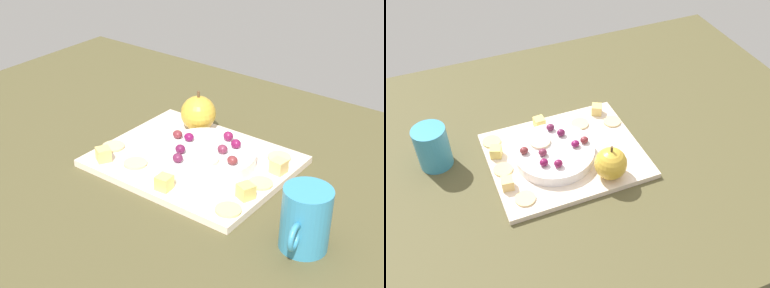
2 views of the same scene
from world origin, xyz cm
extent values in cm
cube|color=brown|center=(0.00, 0.00, 2.32)|extent=(138.03, 88.55, 4.65)
cube|color=beige|center=(-3.51, 2.78, 5.28)|extent=(32.55, 26.53, 1.26)
cylinder|color=white|center=(-0.96, 3.08, 7.11)|extent=(17.25, 17.25, 2.39)
sphere|color=gold|center=(-9.74, 12.35, 9.28)|extent=(6.73, 6.73, 6.73)
cylinder|color=brown|center=(-9.74, 12.35, 13.25)|extent=(0.50, 0.50, 1.20)
cube|color=#E3CC67|center=(-1.28, -7.97, 7.09)|extent=(2.53, 2.53, 2.36)
cube|color=#F1C877|center=(10.67, 7.69, 7.09)|extent=(2.58, 2.58, 2.36)
cube|color=#E6C56C|center=(-15.55, -7.34, 7.09)|extent=(3.20, 3.20, 2.36)
cube|color=#E6CB66|center=(10.46, -2.13, 7.09)|extent=(3.06, 3.06, 2.36)
cylinder|color=#E3BF84|center=(8.38, 11.97, 6.11)|extent=(4.10, 4.10, 0.40)
cylinder|color=#DAC07D|center=(10.30, 2.60, 6.11)|extent=(4.10, 4.10, 0.40)
cylinder|color=#DFC67B|center=(10.39, -6.78, 6.11)|extent=(4.10, 4.10, 0.40)
cylinder|color=#D9B986|center=(-10.21, -5.02, 6.11)|extent=(4.10, 4.10, 0.40)
cylinder|color=#D3B985|center=(-17.54, -2.93, 6.11)|extent=(4.10, 4.10, 0.40)
ellipsoid|color=#60173D|center=(-3.87, -0.51, 9.10)|extent=(1.82, 1.64, 1.59)
ellipsoid|color=maroon|center=(-7.69, 3.52, 9.04)|extent=(1.82, 1.64, 1.47)
ellipsoid|color=maroon|center=(5.24, 1.79, 9.05)|extent=(1.82, 1.64, 1.50)
ellipsoid|color=maroon|center=(2.58, 6.78, 9.11)|extent=(1.82, 1.64, 1.62)
ellipsoid|color=maroon|center=(1.83, 3.83, 9.09)|extent=(1.82, 1.64, 1.58)
ellipsoid|color=#651F41|center=(-2.34, -3.12, 9.07)|extent=(1.82, 1.64, 1.54)
ellipsoid|color=maroon|center=(0.20, 8.22, 9.17)|extent=(1.82, 1.64, 1.73)
ellipsoid|color=maroon|center=(-5.45, 3.93, 9.04)|extent=(1.82, 1.64, 1.48)
cylinder|color=beige|center=(1.13, 0.04, 8.60)|extent=(4.46, 4.46, 0.60)
cylinder|color=teal|center=(22.72, -6.05, 9.41)|extent=(6.96, 6.96, 9.52)
torus|color=teal|center=(23.49, -10.67, 9.41)|extent=(1.44, 4.08, 4.00)
camera|label=1|loc=(50.50, -67.96, 56.81)|focal=54.60mm
camera|label=2|loc=(20.26, 68.02, 72.34)|focal=41.36mm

